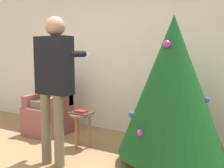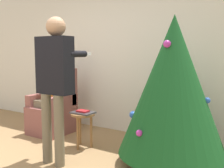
% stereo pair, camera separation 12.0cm
% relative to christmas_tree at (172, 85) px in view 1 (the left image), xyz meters
% --- Properties ---
extents(wall_back, '(8.00, 0.06, 2.70)m').
position_rel_christmas_tree_xyz_m(wall_back, '(-1.38, 0.93, 0.36)').
color(wall_back, silver).
rests_on(wall_back, ground_plane).
extents(christmas_tree, '(1.30, 1.30, 1.83)m').
position_rel_christmas_tree_xyz_m(christmas_tree, '(0.00, 0.00, 0.00)').
color(christmas_tree, brown).
rests_on(christmas_tree, ground_plane).
extents(armchair, '(0.61, 0.68, 1.11)m').
position_rel_christmas_tree_xyz_m(armchair, '(-2.19, 0.21, -0.61)').
color(armchair, brown).
rests_on(armchair, ground_plane).
extents(person_seated, '(0.36, 0.46, 1.30)m').
position_rel_christmas_tree_xyz_m(person_seated, '(-2.19, 0.18, -0.27)').
color(person_seated, '#6B604C').
rests_on(person_seated, ground_plane).
extents(person_standing, '(0.48, 0.57, 1.81)m').
position_rel_christmas_tree_xyz_m(person_standing, '(-1.24, -0.70, 0.12)').
color(person_standing, '#6B604C').
rests_on(person_standing, ground_plane).
extents(side_stool, '(0.34, 0.34, 0.51)m').
position_rel_christmas_tree_xyz_m(side_stool, '(-1.30, -0.10, -0.58)').
color(side_stool, olive).
rests_on(side_stool, ground_plane).
extents(laptop, '(0.32, 0.23, 0.02)m').
position_rel_christmas_tree_xyz_m(laptop, '(-1.30, -0.10, -0.47)').
color(laptop, '#38383D').
rests_on(laptop, side_stool).
extents(book, '(0.17, 0.12, 0.02)m').
position_rel_christmas_tree_xyz_m(book, '(-1.30, -0.10, -0.45)').
color(book, '#B21E23').
rests_on(book, laptop).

